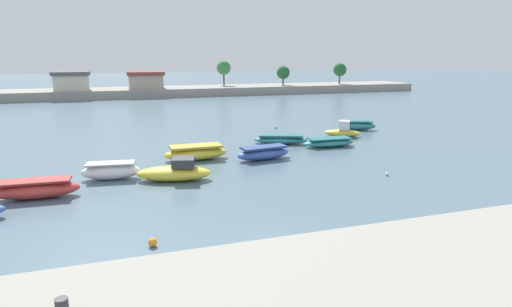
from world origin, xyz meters
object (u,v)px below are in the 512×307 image
(moored_boat_9, at_px, (357,125))
(moored_boat_8, at_px, (343,131))
(moored_boat_1, at_px, (36,189))
(moored_boat_5, at_px, (263,153))
(mooring_buoy_2, at_px, (153,242))
(mooring_buoy_3, at_px, (275,127))
(moored_boat_3, at_px, (175,172))
(moored_boat_7, at_px, (329,142))
(mooring_buoy_0, at_px, (350,123))
(moored_boat_4, at_px, (196,153))
(mooring_buoy_1, at_px, (387,174))
(moored_boat_6, at_px, (281,139))
(moored_boat_2, at_px, (111,171))
(mooring_buoy_4, at_px, (276,148))

(moored_boat_9, bearing_deg, moored_boat_8, -115.70)
(moored_boat_1, bearing_deg, moored_boat_9, 28.46)
(moored_boat_5, distance_m, mooring_buoy_2, 17.04)
(moored_boat_9, distance_m, mooring_buoy_3, 9.34)
(moored_boat_1, height_order, moored_boat_3, moored_boat_3)
(moored_boat_7, xyz_separation_m, mooring_buoy_0, (8.42, 10.47, -0.23))
(moored_boat_1, xyz_separation_m, moored_boat_4, (10.81, 6.53, 0.03))
(moored_boat_9, xyz_separation_m, mooring_buoy_1, (-8.09, -17.26, -0.38))
(moored_boat_5, height_order, moored_boat_6, moored_boat_5)
(moored_boat_4, xyz_separation_m, mooring_buoy_3, (11.57, 12.14, -0.37))
(mooring_buoy_0, bearing_deg, moored_boat_4, -151.26)
(moored_boat_6, distance_m, mooring_buoy_2, 23.63)
(moored_boat_1, relative_size, moored_boat_8, 1.27)
(moored_boat_8, bearing_deg, moored_boat_7, -102.87)
(moored_boat_3, relative_size, moored_boat_4, 1.03)
(moored_boat_1, distance_m, mooring_buoy_3, 29.15)
(moored_boat_4, relative_size, moored_boat_9, 1.18)
(mooring_buoy_1, bearing_deg, mooring_buoy_0, 66.01)
(moored_boat_2, relative_size, mooring_buoy_0, 11.82)
(moored_boat_1, xyz_separation_m, mooring_buoy_2, (6.02, -8.91, -0.35))
(moored_boat_2, distance_m, moored_boat_3, 4.46)
(moored_boat_3, height_order, mooring_buoy_3, moored_boat_3)
(moored_boat_3, xyz_separation_m, moored_boat_8, (18.82, 10.52, -0.03))
(moored_boat_3, xyz_separation_m, moored_boat_9, (22.48, 13.68, -0.09))
(moored_boat_1, height_order, mooring_buoy_0, moored_boat_1)
(moored_boat_2, distance_m, moored_boat_6, 17.24)
(moored_boat_2, bearing_deg, mooring_buoy_0, 36.34)
(moored_boat_7, bearing_deg, moored_boat_9, 46.45)
(moored_boat_6, bearing_deg, mooring_buoy_3, 94.52)
(mooring_buoy_2, bearing_deg, moored_boat_9, 43.66)
(moored_boat_2, distance_m, moored_boat_7, 19.88)
(moored_boat_9, relative_size, mooring_buoy_1, 17.25)
(moored_boat_6, xyz_separation_m, mooring_buoy_3, (2.64, 8.34, -0.21))
(moored_boat_9, relative_size, mooring_buoy_2, 11.07)
(moored_boat_7, relative_size, moored_boat_9, 1.14)
(moored_boat_2, xyz_separation_m, moored_boat_4, (6.56, 3.75, -0.00))
(moored_boat_5, relative_size, mooring_buoy_0, 13.79)
(mooring_buoy_4, bearing_deg, mooring_buoy_3, 69.27)
(moored_boat_4, bearing_deg, moored_boat_8, 16.90)
(moored_boat_8, xyz_separation_m, mooring_buoy_4, (-9.02, -4.05, -0.37))
(moored_boat_1, height_order, mooring_buoy_4, moored_boat_1)
(moored_boat_2, height_order, mooring_buoy_0, moored_boat_2)
(moored_boat_7, distance_m, mooring_buoy_2, 24.10)
(moored_boat_4, xyz_separation_m, mooring_buoy_2, (-4.79, -15.44, -0.37))
(mooring_buoy_3, bearing_deg, moored_boat_5, -114.55)
(moored_boat_7, relative_size, mooring_buoy_0, 14.46)
(moored_boat_6, bearing_deg, moored_boat_8, 32.07)
(moored_boat_9, bearing_deg, mooring_buoy_2, -112.84)
(moored_boat_6, xyz_separation_m, mooring_buoy_2, (-13.72, -19.24, -0.21))
(moored_boat_1, relative_size, moored_boat_9, 1.14)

